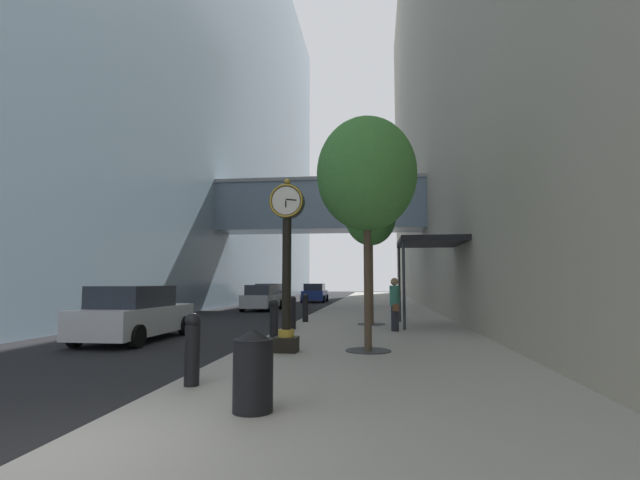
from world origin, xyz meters
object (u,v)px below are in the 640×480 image
(pedestrian_walking, at_px, (395,303))
(car_blue_mid, at_px, (315,293))
(trash_bin, at_px, (253,369))
(street_tree_mid_near, at_px, (370,217))
(car_silver_near, at_px, (262,298))
(bollard_nearest, at_px, (192,347))
(bollard_fourth, at_px, (293,312))
(street_tree_near, at_px, (367,175))
(bollard_third, at_px, (274,318))
(bollard_fifth, at_px, (305,307))
(car_black_trailing, at_px, (269,294))
(car_white_far, at_px, (135,314))
(street_clock, at_px, (287,256))

(pedestrian_walking, relative_size, car_blue_mid, 0.40)
(trash_bin, bearing_deg, pedestrian_walking, 77.57)
(street_tree_mid_near, relative_size, car_silver_near, 1.30)
(bollard_nearest, relative_size, bollard_fourth, 1.00)
(pedestrian_walking, distance_m, car_silver_near, 14.89)
(car_silver_near, bearing_deg, street_tree_near, -67.99)
(bollard_third, bearing_deg, bollard_fifth, 90.00)
(trash_bin, distance_m, car_black_trailing, 31.67)
(car_black_trailing, bearing_deg, car_silver_near, -79.79)
(bollard_fifth, xyz_separation_m, car_black_trailing, (-5.71, 17.65, 0.06))
(street_tree_near, height_order, street_tree_mid_near, street_tree_near)
(street_tree_near, xyz_separation_m, trash_bin, (-1.38, -5.39, -3.78))
(bollard_nearest, bearing_deg, street_tree_mid_near, 76.04)
(bollard_third, relative_size, pedestrian_walking, 0.65)
(bollard_nearest, bearing_deg, car_white_far, 125.38)
(bollard_fourth, distance_m, car_silver_near, 13.10)
(bollard_third, height_order, bollard_fifth, same)
(trash_bin, xyz_separation_m, car_silver_near, (-5.60, 22.65, 0.10))
(pedestrian_walking, bearing_deg, bollard_fifth, 137.72)
(car_black_trailing, bearing_deg, bollard_third, -76.40)
(bollard_third, xyz_separation_m, street_tree_mid_near, (2.75, 5.10, 3.63))
(street_tree_near, relative_size, car_blue_mid, 1.30)
(street_clock, distance_m, car_black_trailing, 26.71)
(bollard_fourth, height_order, street_tree_mid_near, street_tree_mid_near)
(pedestrian_walking, height_order, car_black_trailing, pedestrian_walking)
(bollard_third, xyz_separation_m, car_white_far, (-4.43, 0.30, 0.06))
(bollard_fourth, height_order, car_blue_mid, car_blue_mid)
(bollard_third, relative_size, car_silver_near, 0.28)
(bollard_fourth, bearing_deg, trash_bin, -82.39)
(street_clock, bearing_deg, car_blue_mid, 96.35)
(bollard_fourth, relative_size, street_tree_near, 0.20)
(car_white_far, bearing_deg, bollard_third, -3.81)
(bollard_nearest, bearing_deg, bollard_third, 90.00)
(bollard_nearest, height_order, car_blue_mid, car_blue_mid)
(car_white_far, bearing_deg, bollard_fifth, 51.89)
(car_white_far, bearing_deg, car_blue_mid, 85.92)
(car_blue_mid, bearing_deg, car_white_far, -94.08)
(car_blue_mid, distance_m, car_white_far, 27.24)
(street_clock, xyz_separation_m, bollard_third, (-0.81, 2.26, -1.69))
(street_tree_mid_near, relative_size, car_blue_mid, 1.23)
(car_blue_mid, height_order, car_white_far, car_white_far)
(bollard_fourth, relative_size, car_blue_mid, 0.26)
(car_silver_near, relative_size, car_white_far, 0.92)
(car_silver_near, height_order, car_black_trailing, car_black_trailing)
(street_clock, height_order, car_white_far, street_clock)
(car_black_trailing, bearing_deg, pedestrian_walking, -66.05)
(street_clock, relative_size, car_white_far, 0.92)
(bollard_third, distance_m, trash_bin, 7.40)
(bollard_third, xyz_separation_m, car_blue_mid, (-2.50, 27.47, 0.05))
(pedestrian_walking, distance_m, car_black_trailing, 22.86)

